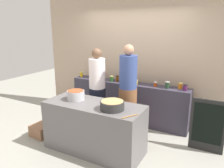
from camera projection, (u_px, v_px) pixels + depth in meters
ground at (103, 142)px, 4.11m from camera, size 12.00×12.00×0.00m
storefront_wall at (135, 54)px, 4.96m from camera, size 4.80×0.12×3.00m
display_shelf at (128, 102)px, 4.93m from camera, size 2.70×0.36×0.90m
prep_table at (94, 127)px, 3.74m from camera, size 1.70×0.70×0.86m
preserve_jar_0 at (81, 74)px, 5.37m from camera, size 0.07×0.07×0.13m
preserve_jar_1 at (100, 77)px, 5.08m from camera, size 0.09×0.09×0.12m
preserve_jar_2 at (112, 79)px, 4.93m from camera, size 0.09×0.09×0.12m
preserve_jar_3 at (117, 78)px, 4.93m from camera, size 0.07×0.07×0.13m
preserve_jar_4 at (122, 79)px, 4.84m from camera, size 0.08×0.08×0.13m
preserve_jar_5 at (127, 80)px, 4.83m from camera, size 0.08×0.08×0.12m
preserve_jar_6 at (132, 81)px, 4.75m from camera, size 0.07×0.07×0.12m
preserve_jar_7 at (136, 82)px, 4.65m from camera, size 0.09×0.09×0.11m
preserve_jar_8 at (155, 84)px, 4.49m from camera, size 0.07×0.07×0.10m
preserve_jar_9 at (167, 85)px, 4.37m from camera, size 0.09×0.09×0.14m
preserve_jar_10 at (180, 86)px, 4.35m from camera, size 0.09×0.09×0.12m
preserve_jar_11 at (185, 88)px, 4.22m from camera, size 0.09×0.09×0.12m
cooking_pot_left at (76, 95)px, 3.82m from camera, size 0.31×0.31×0.17m
cooking_pot_center at (112, 105)px, 3.37m from camera, size 0.38×0.38×0.14m
wooden_spoon at (130, 116)px, 3.11m from camera, size 0.16×0.24×0.02m
cook_with_tongs at (97, 96)px, 4.32m from camera, size 0.33×0.33×1.71m
cook_in_cap at (128, 97)px, 4.10m from camera, size 0.34×0.34×1.80m
bread_crate at (41, 130)px, 4.33m from camera, size 0.41×0.36×0.22m
chalkboard_sign at (208, 126)px, 3.71m from camera, size 0.56×0.05×0.94m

